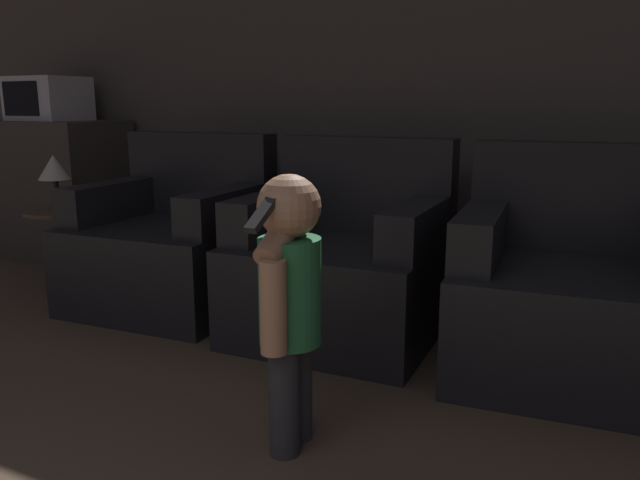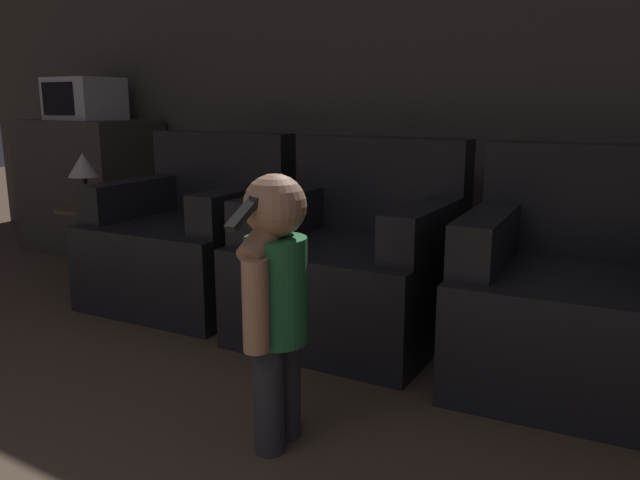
# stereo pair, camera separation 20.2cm
# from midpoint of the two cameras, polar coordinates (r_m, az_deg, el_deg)

# --- Properties ---
(wall_back) EXTENTS (8.40, 0.05, 2.60)m
(wall_back) POSITION_cam_midpoint_polar(r_m,az_deg,el_deg) (3.60, 14.08, 15.77)
(wall_back) COLOR #423D38
(wall_back) RESTS_ON ground_plane
(armchair_left) EXTENTS (0.93, 0.89, 0.91)m
(armchair_left) POSITION_cam_midpoint_polar(r_m,az_deg,el_deg) (3.46, -9.92, -0.21)
(armchair_left) COLOR black
(armchair_left) RESTS_ON ground_plane
(armchair_middle) EXTENTS (0.91, 0.87, 0.91)m
(armchair_middle) POSITION_cam_midpoint_polar(r_m,az_deg,el_deg) (2.91, 5.10, -2.45)
(armchair_middle) COLOR black
(armchair_middle) RESTS_ON ground_plane
(armchair_right) EXTENTS (0.95, 0.92, 0.91)m
(armchair_right) POSITION_cam_midpoint_polar(r_m,az_deg,el_deg) (2.65, 24.86, -5.11)
(armchair_right) COLOR black
(armchair_right) RESTS_ON ground_plane
(person_toddler) EXTENTS (0.19, 0.34, 0.87)m
(person_toddler) POSITION_cam_midpoint_polar(r_m,az_deg,el_deg) (1.89, -1.11, -4.71)
(person_toddler) COLOR #28282D
(person_toddler) RESTS_ON ground_plane
(kitchen_counter) EXTENTS (0.98, 0.59, 0.95)m
(kitchen_counter) POSITION_cam_midpoint_polar(r_m,az_deg,el_deg) (4.84, -19.09, 4.70)
(kitchen_counter) COLOR #38332D
(kitchen_counter) RESTS_ON ground_plane
(microwave) EXTENTS (0.47, 0.39, 0.29)m
(microwave) POSITION_cam_midpoint_polar(r_m,az_deg,el_deg) (4.80, -19.59, 12.06)
(microwave) COLOR #B7B7BC
(microwave) RESTS_ON kitchen_counter
(side_table) EXTENTS (0.37, 0.37, 0.46)m
(side_table) POSITION_cam_midpoint_polar(r_m,az_deg,el_deg) (3.98, -19.14, 1.56)
(side_table) COLOR black
(side_table) RESTS_ON ground_plane
(lamp) EXTENTS (0.18, 0.18, 0.32)m
(lamp) POSITION_cam_midpoint_polar(r_m,az_deg,el_deg) (3.94, -19.49, 6.36)
(lamp) COLOR #262626
(lamp) RESTS_ON side_table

